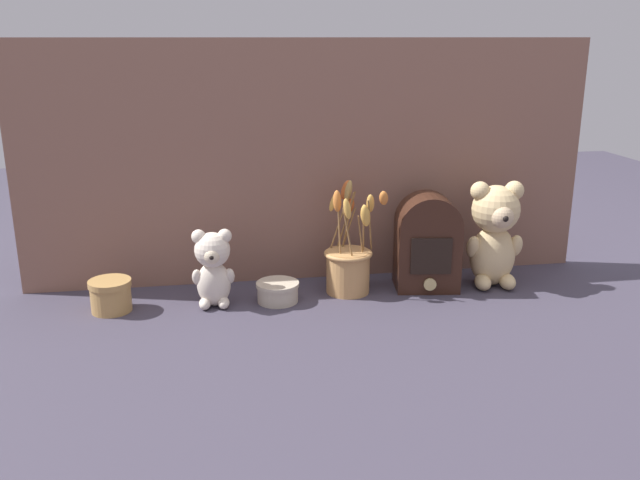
{
  "coord_description": "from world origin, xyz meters",
  "views": [
    {
      "loc": [
        -0.27,
        -1.57,
        0.64
      ],
      "look_at": [
        0.0,
        0.02,
        0.15
      ],
      "focal_mm": 38.0,
      "sensor_mm": 36.0,
      "label": 1
    }
  ],
  "objects": [
    {
      "name": "ground_plane",
      "position": [
        0.0,
        0.0,
        0.0
      ],
      "size": [
        4.0,
        4.0,
        0.0
      ],
      "primitive_type": "plane",
      "color": "#3D3847"
    },
    {
      "name": "backdrop_wall",
      "position": [
        0.0,
        0.17,
        0.32
      ],
      "size": [
        1.51,
        0.02,
        0.63
      ],
      "color": "#845B4C",
      "rests_on": "ground"
    },
    {
      "name": "teddy_bear_large",
      "position": [
        0.46,
        0.02,
        0.15
      ],
      "size": [
        0.15,
        0.14,
        0.28
      ],
      "color": "#DBBC84",
      "rests_on": "ground"
    },
    {
      "name": "teddy_bear_medium",
      "position": [
        -0.27,
        0.0,
        0.1
      ],
      "size": [
        0.1,
        0.1,
        0.19
      ],
      "color": "beige",
      "rests_on": "ground"
    },
    {
      "name": "flower_vase",
      "position": [
        0.08,
        0.04,
        0.08
      ],
      "size": [
        0.16,
        0.14,
        0.29
      ],
      "color": "tan",
      "rests_on": "ground"
    },
    {
      "name": "vintage_radio",
      "position": [
        0.28,
        0.03,
        0.13
      ],
      "size": [
        0.18,
        0.14,
        0.25
      ],
      "color": "#381E14",
      "rests_on": "ground"
    },
    {
      "name": "decorative_tin_tall",
      "position": [
        -0.11,
        -0.0,
        0.03
      ],
      "size": [
        0.11,
        0.11,
        0.05
      ],
      "color": "beige",
      "rests_on": "ground"
    },
    {
      "name": "decorative_tin_short",
      "position": [
        -0.51,
        0.01,
        0.04
      ],
      "size": [
        0.1,
        0.1,
        0.08
      ],
      "color": "tan",
      "rests_on": "ground"
    }
  ]
}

